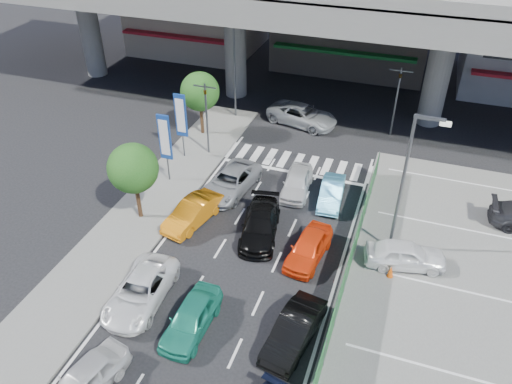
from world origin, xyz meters
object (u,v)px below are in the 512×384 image
at_px(traffic_light_right, 399,85).
at_px(van_white_back_left, 84,381).
at_px(taxi_teal_mid, 191,318).
at_px(traffic_light_left, 206,102).
at_px(signboard_near, 165,139).
at_px(signboard_far, 181,117).
at_px(hatch_black_mid_right, 294,331).
at_px(tree_far, 200,92).
at_px(parked_sedan_white, 405,254).
at_px(sedan_white_mid_left, 141,291).
at_px(kei_truck_front_right, 332,193).
at_px(sedan_white_front_mid, 297,182).
at_px(crossing_wagon_silver, 302,115).
at_px(traffic_cone, 391,272).
at_px(taxi_orange_left, 193,213).
at_px(tree_near, 133,168).
at_px(street_lamp_right, 408,175).
at_px(street_lamp_left, 237,59).
at_px(wagon_silver_front_left, 231,182).
at_px(taxi_orange_right, 309,248).
at_px(sedan_black_mid, 260,225).

bearing_deg(traffic_light_right, van_white_back_left, -109.02).
distance_m(traffic_light_right, taxi_teal_mid, 22.50).
bearing_deg(van_white_back_left, traffic_light_right, 84.19).
distance_m(traffic_light_left, signboard_near, 4.22).
bearing_deg(signboard_near, signboard_far, 97.59).
bearing_deg(van_white_back_left, hatch_black_mid_right, 48.66).
xyz_separation_m(tree_far, parked_sedan_white, (15.65, -9.57, -2.63)).
height_order(sedan_white_mid_left, kei_truck_front_right, sedan_white_mid_left).
height_order(van_white_back_left, parked_sedan_white, parked_sedan_white).
xyz_separation_m(tree_far, sedan_white_mid_left, (4.13, -16.16, -2.71)).
height_order(hatch_black_mid_right, sedan_white_front_mid, hatch_black_mid_right).
height_order(van_white_back_left, crossing_wagon_silver, crossing_wagon_silver).
xyz_separation_m(traffic_light_left, crossing_wagon_silver, (5.00, 6.50, -3.18)).
distance_m(van_white_back_left, traffic_cone, 14.92).
distance_m(tree_far, taxi_teal_mid, 18.51).
xyz_separation_m(van_white_back_left, kei_truck_front_right, (6.43, 15.88, -0.06)).
xyz_separation_m(van_white_back_left, taxi_orange_left, (-0.59, 11.24, 0.01)).
relative_size(traffic_light_left, traffic_light_right, 1.00).
height_order(tree_near, tree_far, same).
xyz_separation_m(street_lamp_right, hatch_black_mid_right, (-3.38, -7.55, -4.08)).
bearing_deg(traffic_light_right, crossing_wagon_silver, -175.70).
bearing_deg(traffic_light_left, parked_sedan_white, -26.71).
bearing_deg(signboard_near, hatch_black_mid_right, -40.97).
bearing_deg(street_lamp_right, street_lamp_left, 138.37).
bearing_deg(tree_far, street_lamp_left, 67.16).
bearing_deg(signboard_far, traffic_light_left, 35.70).
bearing_deg(tree_near, traffic_light_right, 50.19).
bearing_deg(taxi_orange_left, wagon_silver_front_left, 89.44).
relative_size(taxi_orange_right, wagon_silver_front_left, 0.81).
bearing_deg(sedan_black_mid, taxi_orange_right, -28.64).
distance_m(street_lamp_right, taxi_orange_right, 6.18).
bearing_deg(tree_near, sedan_black_mid, 6.78).
xyz_separation_m(street_lamp_right, crossing_wagon_silver, (-8.38, 12.50, -4.01)).
relative_size(taxi_teal_mid, wagon_silver_front_left, 0.82).
bearing_deg(hatch_black_mid_right, parked_sedan_white, 67.50).
bearing_deg(crossing_wagon_silver, signboard_far, 153.21).
distance_m(taxi_orange_right, traffic_cone, 4.27).
xyz_separation_m(sedan_white_mid_left, sedan_white_front_mid, (4.52, 11.22, 0.01)).
relative_size(tree_far, sedan_white_front_mid, 1.20).
distance_m(taxi_teal_mid, taxi_orange_right, 7.31).
bearing_deg(kei_truck_front_right, sedan_white_mid_left, -126.52).
bearing_deg(sedan_white_front_mid, sedan_black_mid, -104.48).
relative_size(wagon_silver_front_left, sedan_white_front_mid, 1.24).
height_order(wagon_silver_front_left, parked_sedan_white, parked_sedan_white).
bearing_deg(tree_near, taxi_orange_left, 11.45).
bearing_deg(taxi_orange_left, hatch_black_mid_right, -25.71).
height_order(street_lamp_right, tree_far, street_lamp_right).
xyz_separation_m(signboard_far, van_white_back_left, (4.27, -17.61, -2.38)).
height_order(signboard_near, taxi_teal_mid, signboard_near).
bearing_deg(sedan_black_mid, street_lamp_left, 104.71).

